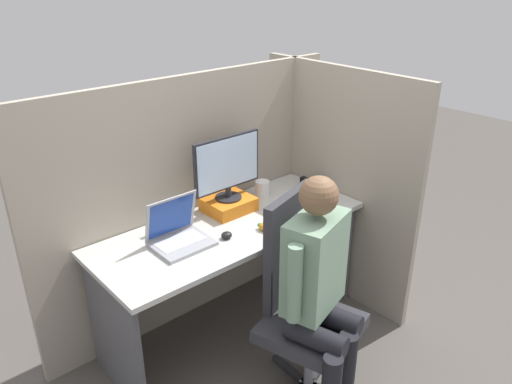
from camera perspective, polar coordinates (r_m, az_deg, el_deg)
ground_plane at (r=3.13m, az=1.32°, el=-18.11°), size 12.00×12.00×0.00m
cubicle_panel_back at (r=3.13m, az=-6.87°, el=-0.94°), size 2.13×0.04×1.57m
cubicle_panel_right at (r=3.37m, az=9.03°, el=0.87°), size 0.04×1.27×1.57m
desk at (r=2.98m, az=-2.80°, el=-6.75°), size 1.63×0.65×0.75m
paper_box at (r=3.04m, az=-3.15°, el=-1.40°), size 0.28×0.24×0.08m
monitor at (r=2.95m, az=-3.30°, el=3.01°), size 0.47×0.16×0.39m
laptop at (r=2.71m, az=-8.84°, el=-4.90°), size 0.30×0.25×0.26m
mouse at (r=2.75m, az=-3.38°, el=-4.95°), size 0.06×0.06×0.04m
stapler at (r=3.37m, az=6.17°, el=0.94°), size 0.04×0.15×0.06m
carrot_toy at (r=2.80m, az=1.26°, el=-4.25°), size 0.05×0.12×0.05m
office_chair at (r=2.68m, az=5.17°, el=-11.92°), size 0.57×0.62×1.07m
person at (r=2.45m, az=7.31°, el=-10.27°), size 0.46×0.47×1.26m
coffee_mug at (r=3.23m, az=0.74°, el=0.39°), size 0.09×0.09×0.10m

